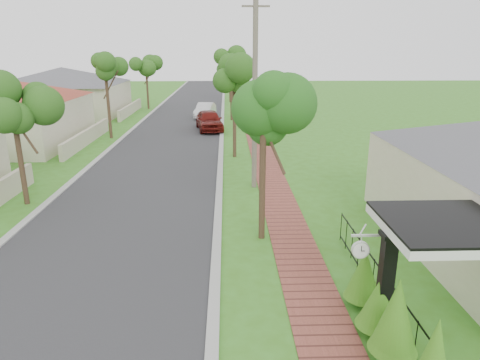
# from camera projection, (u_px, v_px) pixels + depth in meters

# --- Properties ---
(ground) EXTENTS (160.00, 160.00, 0.00)m
(ground) POSITION_uv_depth(u_px,v_px,m) (188.00, 310.00, 10.78)
(ground) COLOR #39711A
(ground) RESTS_ON ground
(road) EXTENTS (7.00, 120.00, 0.02)m
(road) POSITION_uv_depth(u_px,v_px,m) (169.00, 143.00, 29.79)
(road) COLOR #28282B
(road) RESTS_ON ground
(kerb_right) EXTENTS (0.30, 120.00, 0.10)m
(kerb_right) POSITION_uv_depth(u_px,v_px,m) (221.00, 143.00, 29.90)
(kerb_right) COLOR #9E9E99
(kerb_right) RESTS_ON ground
(kerb_left) EXTENTS (0.30, 120.00, 0.10)m
(kerb_left) POSITION_uv_depth(u_px,v_px,m) (116.00, 144.00, 29.68)
(kerb_left) COLOR #9E9E99
(kerb_left) RESTS_ON ground
(sidewalk) EXTENTS (1.50, 120.00, 0.03)m
(sidewalk) POSITION_uv_depth(u_px,v_px,m) (258.00, 143.00, 29.98)
(sidewalk) COLOR brown
(sidewalk) RESTS_ON ground
(porch_post) EXTENTS (0.48, 0.48, 2.52)m
(porch_post) POSITION_uv_depth(u_px,v_px,m) (385.00, 290.00, 9.63)
(porch_post) COLOR black
(porch_post) RESTS_ON ground
(picket_fence) EXTENTS (0.03, 8.02, 1.00)m
(picket_fence) POSITION_uv_depth(u_px,v_px,m) (382.00, 288.00, 10.77)
(picket_fence) COLOR black
(picket_fence) RESTS_ON ground
(street_trees) EXTENTS (10.70, 37.65, 5.89)m
(street_trees) POSITION_uv_depth(u_px,v_px,m) (178.00, 71.00, 35.00)
(street_trees) COLOR #382619
(street_trees) RESTS_ON ground
(hedge_row) EXTENTS (0.89, 4.47, 2.22)m
(hedge_row) POSITION_uv_depth(u_px,v_px,m) (390.00, 316.00, 9.07)
(hedge_row) COLOR #2A6714
(hedge_row) RESTS_ON ground
(far_house_grey) EXTENTS (15.56, 15.56, 4.60)m
(far_house_grey) POSITION_uv_depth(u_px,v_px,m) (64.00, 91.00, 42.11)
(far_house_grey) COLOR beige
(far_house_grey) RESTS_ON ground
(parked_car_red) EXTENTS (2.61, 4.93, 1.60)m
(parked_car_red) POSITION_uv_depth(u_px,v_px,m) (209.00, 120.00, 34.31)
(parked_car_red) COLOR #5F120E
(parked_car_red) RESTS_ON ground
(parked_car_white) EXTENTS (2.05, 4.29, 1.36)m
(parked_car_white) POSITION_uv_depth(u_px,v_px,m) (205.00, 111.00, 40.62)
(parked_car_white) COLOR silver
(parked_car_white) RESTS_ON ground
(near_tree) EXTENTS (2.09, 2.09, 5.36)m
(near_tree) POSITION_uv_depth(u_px,v_px,m) (263.00, 116.00, 13.67)
(near_tree) COLOR #382619
(near_tree) RESTS_ON ground
(utility_pole) EXTENTS (1.20, 0.24, 8.44)m
(utility_pole) POSITION_uv_depth(u_px,v_px,m) (255.00, 96.00, 19.14)
(utility_pole) COLOR #6D6255
(utility_pole) RESTS_ON ground
(station_clock) EXTENTS (0.69, 0.13, 0.59)m
(station_clock) POSITION_uv_depth(u_px,v_px,m) (361.00, 249.00, 9.76)
(station_clock) COLOR silver
(station_clock) RESTS_ON ground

